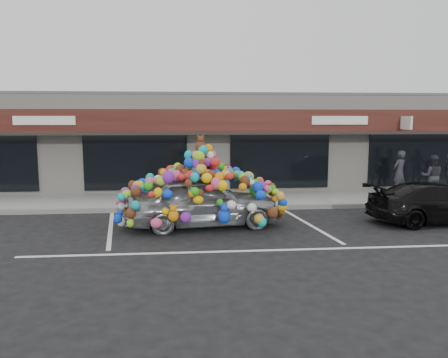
{
  "coord_description": "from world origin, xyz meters",
  "views": [
    {
      "loc": [
        -0.97,
        -12.61,
        3.26
      ],
      "look_at": [
        0.28,
        1.4,
        1.28
      ],
      "focal_mm": 35.0,
      "sensor_mm": 36.0,
      "label": 1
    }
  ],
  "objects": [
    {
      "name": "pedestrian_b",
      "position": [
        8.67,
        3.58,
        0.98
      ],
      "size": [
        0.98,
        0.88,
        1.66
      ],
      "primitive_type": "imported",
      "rotation": [
        0.0,
        0.0,
        2.77
      ],
      "color": "black",
      "rests_on": "sidewalk"
    },
    {
      "name": "black_sedan",
      "position": [
        6.84,
        0.11,
        0.63
      ],
      "size": [
        2.03,
        4.42,
        1.25
      ],
      "primitive_type": "imported",
      "rotation": [
        0.0,
        0.0,
        1.63
      ],
      "color": "black",
      "rests_on": "ground"
    },
    {
      "name": "kerb",
      "position": [
        0.0,
        2.5,
        0.07
      ],
      "size": [
        26.0,
        0.18,
        0.16
      ],
      "primitive_type": "cube",
      "color": "slate",
      "rests_on": "ground"
    },
    {
      "name": "parking_stripe_left",
      "position": [
        -3.2,
        0.2,
        0.0
      ],
      "size": [
        0.73,
        4.37,
        0.01
      ],
      "primitive_type": "cube",
      "rotation": [
        0.0,
        0.0,
        0.14
      ],
      "color": "silver",
      "rests_on": "ground"
    },
    {
      "name": "pedestrian_a",
      "position": [
        7.71,
        4.32,
        1.05
      ],
      "size": [
        0.78,
        0.68,
        1.79
      ],
      "primitive_type": "imported",
      "rotation": [
        0.0,
        0.0,
        3.63
      ],
      "color": "black",
      "rests_on": "sidewalk"
    },
    {
      "name": "parking_stripe_mid",
      "position": [
        2.8,
        0.2,
        0.0
      ],
      "size": [
        0.73,
        4.37,
        0.01
      ],
      "primitive_type": "cube",
      "rotation": [
        0.0,
        0.0,
        0.14
      ],
      "color": "silver",
      "rests_on": "ground"
    },
    {
      "name": "shop_building",
      "position": [
        0.0,
        8.44,
        2.16
      ],
      "size": [
        24.0,
        7.2,
        4.31
      ],
      "color": "beige",
      "rests_on": "ground"
    },
    {
      "name": "toy_car",
      "position": [
        -0.49,
        0.29,
        0.96
      ],
      "size": [
        3.29,
        5.07,
        2.83
      ],
      "rotation": [
        0.0,
        0.0,
        1.69
      ],
      "color": "gray",
      "rests_on": "ground"
    },
    {
      "name": "ground",
      "position": [
        0.0,
        0.0,
        0.0
      ],
      "size": [
        90.0,
        90.0,
        0.0
      ],
      "primitive_type": "plane",
      "color": "black",
      "rests_on": "ground"
    },
    {
      "name": "sidewalk",
      "position": [
        0.0,
        4.0,
        0.07
      ],
      "size": [
        26.0,
        3.0,
        0.15
      ],
      "primitive_type": "cube",
      "color": "gray",
      "rests_on": "ground"
    },
    {
      "name": "lane_line",
      "position": [
        2.0,
        -2.3,
        0.0
      ],
      "size": [
        14.0,
        0.12,
        0.01
      ],
      "primitive_type": "cube",
      "color": "silver",
      "rests_on": "ground"
    }
  ]
}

